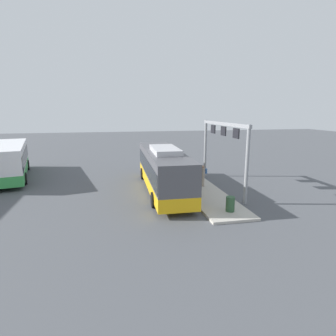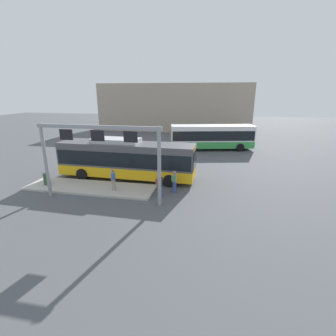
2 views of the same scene
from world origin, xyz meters
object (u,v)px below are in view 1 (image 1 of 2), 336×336
object	(u,v)px
trash_bin	(230,204)
person_waiting_mid	(203,175)
bus_main	(163,168)
bus_background_left	(10,159)
person_waiting_near	(179,167)
person_boarding	(191,168)

from	to	relation	value
trash_bin	person_waiting_mid	bearing A→B (deg)	-2.36
bus_main	person_waiting_mid	xyz separation A→B (m)	(0.14, -3.24, -0.76)
trash_bin	bus_background_left	bearing A→B (deg)	51.95
bus_background_left	person_waiting_mid	bearing A→B (deg)	-125.44
bus_main	person_waiting_near	size ratio (longest dim) A/B	6.96
person_boarding	person_waiting_mid	bearing A→B (deg)	122.58
person_boarding	trash_bin	world-z (taller)	person_boarding
bus_main	bus_background_left	xyz separation A→B (m)	(6.78, 12.77, -0.03)
bus_main	person_boarding	xyz separation A→B (m)	(3.67, -3.32, -0.92)
bus_main	person_boarding	bearing A→B (deg)	-40.96
person_boarding	trash_bin	xyz separation A→B (m)	(-9.23, 0.32, -0.28)
person_waiting_near	trash_bin	bearing A→B (deg)	99.12
person_waiting_mid	trash_bin	distance (m)	5.72
person_waiting_mid	trash_bin	size ratio (longest dim) A/B	1.86
bus_background_left	trash_bin	xyz separation A→B (m)	(-12.35, -15.78, -1.17)
person_waiting_near	person_waiting_mid	size ratio (longest dim) A/B	1.00
bus_main	trash_bin	xyz separation A→B (m)	(-5.56, -3.01, -1.20)
trash_bin	person_waiting_near	bearing A→B (deg)	3.71
person_waiting_near	bus_main	bearing A→B (deg)	67.91
person_waiting_near	bus_background_left	bearing A→B (deg)	-3.10
bus_background_left	person_waiting_near	xyz separation A→B (m)	(-2.26, -15.12, -0.89)
person_boarding	trash_bin	distance (m)	9.24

